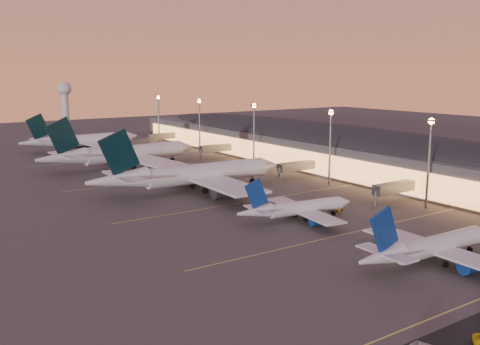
{
  "coord_description": "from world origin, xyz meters",
  "views": [
    {
      "loc": [
        -91.51,
        -93.31,
        38.33
      ],
      "look_at": [
        2.0,
        45.0,
        7.0
      ],
      "focal_mm": 40.0,
      "sensor_mm": 36.0,
      "label": 1
    }
  ],
  "objects_px": {
    "airliner_wide_far": "(82,140)",
    "baggage_tug_a": "(450,250)",
    "airliner_narrow_north": "(296,209)",
    "radar_tower": "(65,98)",
    "airliner_narrow_south": "(430,247)",
    "baggage_tug_c": "(336,209)",
    "airliner_wide_near": "(191,175)",
    "airliner_wide_mid": "(122,154)"
  },
  "relations": [
    {
      "from": "airliner_wide_far",
      "to": "baggage_tug_a",
      "type": "height_order",
      "value": "airliner_wide_far"
    },
    {
      "from": "airliner_narrow_north",
      "to": "radar_tower",
      "type": "xyz_separation_m",
      "value": [
        13.1,
        249.02,
        18.7
      ]
    },
    {
      "from": "airliner_narrow_north",
      "to": "airliner_narrow_south",
      "type": "bearing_deg",
      "value": -80.21
    },
    {
      "from": "airliner_narrow_south",
      "to": "airliner_narrow_north",
      "type": "height_order",
      "value": "airliner_narrow_south"
    },
    {
      "from": "baggage_tug_c",
      "to": "airliner_narrow_south",
      "type": "bearing_deg",
      "value": -111.0
    },
    {
      "from": "airliner_wide_near",
      "to": "airliner_wide_far",
      "type": "xyz_separation_m",
      "value": [
        0.72,
        113.49,
        -0.67
      ]
    },
    {
      "from": "airliner_narrow_north",
      "to": "airliner_wide_mid",
      "type": "height_order",
      "value": "airliner_wide_mid"
    },
    {
      "from": "airliner_narrow_north",
      "to": "airliner_wide_far",
      "type": "relative_size",
      "value": 0.57
    },
    {
      "from": "airliner_wide_mid",
      "to": "baggage_tug_a",
      "type": "distance_m",
      "value": 140.17
    },
    {
      "from": "airliner_wide_near",
      "to": "baggage_tug_c",
      "type": "distance_m",
      "value": 49.67
    },
    {
      "from": "airliner_narrow_south",
      "to": "airliner_wide_mid",
      "type": "height_order",
      "value": "airliner_wide_mid"
    },
    {
      "from": "radar_tower",
      "to": "baggage_tug_c",
      "type": "bearing_deg",
      "value": -89.48
    },
    {
      "from": "airliner_wide_mid",
      "to": "radar_tower",
      "type": "xyz_separation_m",
      "value": [
        21.2,
        148.64,
        16.19
      ]
    },
    {
      "from": "airliner_wide_mid",
      "to": "airliner_wide_near",
      "type": "bearing_deg",
      "value": -93.17
    },
    {
      "from": "airliner_narrow_north",
      "to": "airliner_wide_mid",
      "type": "bearing_deg",
      "value": 102.75
    },
    {
      "from": "airliner_narrow_south",
      "to": "airliner_wide_near",
      "type": "height_order",
      "value": "airliner_wide_near"
    },
    {
      "from": "airliner_narrow_north",
      "to": "airliner_wide_mid",
      "type": "relative_size",
      "value": 0.5
    },
    {
      "from": "airliner_wide_near",
      "to": "airliner_wide_far",
      "type": "height_order",
      "value": "airliner_wide_near"
    },
    {
      "from": "baggage_tug_a",
      "to": "baggage_tug_c",
      "type": "relative_size",
      "value": 0.99
    },
    {
      "from": "airliner_narrow_north",
      "to": "baggage_tug_c",
      "type": "bearing_deg",
      "value": 11.88
    },
    {
      "from": "airliner_narrow_north",
      "to": "baggage_tug_c",
      "type": "distance_m",
      "value": 15.59
    },
    {
      "from": "airliner_wide_near",
      "to": "baggage_tug_a",
      "type": "height_order",
      "value": "airliner_wide_near"
    },
    {
      "from": "airliner_wide_mid",
      "to": "radar_tower",
      "type": "relative_size",
      "value": 2.12
    },
    {
      "from": "baggage_tug_a",
      "to": "airliner_narrow_north",
      "type": "bearing_deg",
      "value": 128.81
    },
    {
      "from": "airliner_narrow_south",
      "to": "airliner_wide_mid",
      "type": "distance_m",
      "value": 141.01
    },
    {
      "from": "airliner_narrow_north",
      "to": "airliner_wide_far",
      "type": "height_order",
      "value": "airliner_wide_far"
    },
    {
      "from": "airliner_wide_near",
      "to": "airliner_wide_mid",
      "type": "relative_size",
      "value": 1.0
    },
    {
      "from": "airliner_narrow_south",
      "to": "baggage_tug_c",
      "type": "xyz_separation_m",
      "value": [
        14.17,
        41.32,
        -3.05
      ]
    },
    {
      "from": "airliner_wide_near",
      "to": "baggage_tug_c",
      "type": "xyz_separation_m",
      "value": [
        21.56,
        -44.46,
        -5.11
      ]
    },
    {
      "from": "airliner_narrow_north",
      "to": "baggage_tug_a",
      "type": "relative_size",
      "value": 8.46
    },
    {
      "from": "airliner_narrow_north",
      "to": "radar_tower",
      "type": "distance_m",
      "value": 250.06
    },
    {
      "from": "airliner_narrow_north",
      "to": "airliner_wide_far",
      "type": "xyz_separation_m",
      "value": [
        -5.51,
        158.95,
        1.82
      ]
    },
    {
      "from": "airliner_wide_far",
      "to": "baggage_tug_c",
      "type": "bearing_deg",
      "value": -86.1
    },
    {
      "from": "airliner_narrow_north",
      "to": "airliner_wide_near",
      "type": "bearing_deg",
      "value": 105.94
    },
    {
      "from": "airliner_wide_near",
      "to": "baggage_tug_c",
      "type": "relative_size",
      "value": 16.7
    },
    {
      "from": "airliner_narrow_south",
      "to": "radar_tower",
      "type": "xyz_separation_m",
      "value": [
        11.94,
        289.33,
        18.27
      ]
    },
    {
      "from": "airliner_wide_near",
      "to": "baggage_tug_c",
      "type": "height_order",
      "value": "airliner_wide_near"
    },
    {
      "from": "airliner_narrow_south",
      "to": "airliner_wide_far",
      "type": "xyz_separation_m",
      "value": [
        -6.67,
        199.26,
        1.39
      ]
    },
    {
      "from": "airliner_wide_far",
      "to": "airliner_narrow_south",
      "type": "bearing_deg",
      "value": -91.7
    },
    {
      "from": "airliner_wide_far",
      "to": "baggage_tug_a",
      "type": "distance_m",
      "value": 198.08
    },
    {
      "from": "baggage_tug_a",
      "to": "baggage_tug_c",
      "type": "height_order",
      "value": "baggage_tug_c"
    },
    {
      "from": "airliner_narrow_south",
      "to": "airliner_narrow_north",
      "type": "xyz_separation_m",
      "value": [
        -1.16,
        40.32,
        -0.43
      ]
    }
  ]
}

